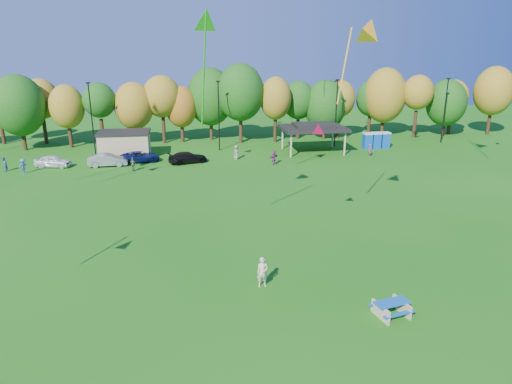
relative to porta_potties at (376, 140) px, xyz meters
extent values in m
plane|color=#19600F|center=(-23.12, -37.79, -1.10)|extent=(160.00, 160.00, 0.00)
cylinder|color=black|center=(-51.15, 11.14, 0.96)|extent=(0.50, 0.50, 4.12)
cylinder|color=black|center=(-46.87, 6.41, 0.68)|extent=(0.50, 0.50, 3.56)
ellipsoid|color=#144C0F|center=(-46.87, 6.41, 4.84)|extent=(6.62, 6.62, 8.00)
cylinder|color=black|center=(-45.25, 10.46, 0.80)|extent=(0.50, 0.50, 3.79)
ellipsoid|color=olive|center=(-45.25, 10.46, 5.22)|extent=(4.94, 4.94, 5.58)
cylinder|color=black|center=(-41.14, 7.22, 0.57)|extent=(0.50, 0.50, 3.34)
ellipsoid|color=olive|center=(-41.14, 7.22, 4.47)|extent=(4.61, 4.61, 5.88)
cylinder|color=black|center=(-36.84, 7.06, 0.81)|extent=(0.50, 0.50, 3.82)
ellipsoid|color=#144C0F|center=(-36.84, 7.06, 5.26)|extent=(4.43, 4.43, 4.73)
cylinder|color=black|center=(-32.42, 7.71, 0.53)|extent=(0.50, 0.50, 3.25)
ellipsoid|color=olive|center=(-32.42, 7.71, 4.32)|extent=(5.33, 5.33, 6.53)
cylinder|color=black|center=(-28.57, 8.28, 0.88)|extent=(0.50, 0.50, 3.96)
ellipsoid|color=olive|center=(-28.57, 8.28, 5.51)|extent=(5.31, 5.31, 5.82)
cylinder|color=black|center=(-25.97, 8.56, 0.43)|extent=(0.50, 0.50, 3.05)
ellipsoid|color=#995914|center=(-25.97, 8.56, 3.98)|extent=(4.54, 4.54, 5.87)
cylinder|color=black|center=(-21.70, 9.74, 0.79)|extent=(0.50, 0.50, 3.77)
ellipsoid|color=#144C0F|center=(-21.70, 9.74, 5.19)|extent=(6.69, 6.69, 8.35)
cylinder|color=black|center=(-17.66, 6.75, 1.04)|extent=(0.50, 0.50, 4.28)
ellipsoid|color=#144C0F|center=(-17.66, 6.75, 6.04)|extent=(6.64, 6.64, 8.01)
cylinder|color=black|center=(-12.71, 6.42, 0.78)|extent=(0.50, 0.50, 3.76)
ellipsoid|color=olive|center=(-12.71, 6.42, 5.17)|extent=(4.49, 4.49, 6.02)
cylinder|color=black|center=(-8.83, 8.47, 0.62)|extent=(0.50, 0.50, 3.43)
ellipsoid|color=#144C0F|center=(-8.83, 8.47, 4.62)|extent=(4.77, 4.77, 5.63)
cylinder|color=black|center=(-5.01, 7.61, 0.38)|extent=(0.50, 0.50, 2.95)
ellipsoid|color=#144C0F|center=(-5.01, 7.61, 3.83)|extent=(6.14, 6.14, 7.54)
cylinder|color=black|center=(-2.73, 8.07, 0.66)|extent=(0.50, 0.50, 3.52)
ellipsoid|color=olive|center=(-2.73, 8.07, 4.77)|extent=(4.78, 4.78, 5.53)
cylinder|color=black|center=(2.94, 9.73, 0.60)|extent=(0.50, 0.50, 3.39)
ellipsoid|color=#144C0F|center=(2.94, 9.73, 4.55)|extent=(4.54, 4.54, 5.46)
cylinder|color=black|center=(4.58, 8.45, 0.76)|extent=(0.50, 0.50, 3.72)
ellipsoid|color=olive|center=(4.58, 8.45, 5.10)|extent=(6.32, 6.32, 8.24)
cylinder|color=black|center=(8.87, 6.49, 0.93)|extent=(0.50, 0.50, 4.06)
ellipsoid|color=olive|center=(8.87, 6.49, 5.67)|extent=(4.50, 4.50, 5.13)
cylinder|color=black|center=(13.95, 7.02, 0.43)|extent=(0.50, 0.50, 3.05)
ellipsoid|color=#144C0F|center=(13.95, 7.02, 3.99)|extent=(5.97, 5.97, 7.05)
cylinder|color=black|center=(15.86, 8.57, 0.68)|extent=(0.50, 0.50, 3.55)
ellipsoid|color=olive|center=(15.86, 8.57, 4.83)|extent=(4.60, 4.60, 4.99)
cylinder|color=black|center=(21.39, 6.73, 0.94)|extent=(0.50, 0.50, 4.07)
ellipsoid|color=olive|center=(21.39, 6.73, 5.68)|extent=(5.83, 5.83, 7.42)
cylinder|color=black|center=(-37.12, 2.21, 3.40)|extent=(0.16, 0.16, 9.00)
cube|color=black|center=(-37.12, 2.21, 7.90)|extent=(0.50, 0.25, 0.18)
cylinder|color=black|center=(-21.12, 2.21, 3.40)|extent=(0.16, 0.16, 9.00)
cube|color=black|center=(-21.12, 2.21, 7.90)|extent=(0.50, 0.25, 0.18)
cylinder|color=black|center=(-5.12, 2.21, 3.40)|extent=(0.16, 0.16, 9.00)
cube|color=black|center=(-5.12, 2.21, 7.90)|extent=(0.50, 0.25, 0.18)
cylinder|color=black|center=(10.88, 2.21, 3.40)|extent=(0.16, 0.16, 9.00)
cube|color=black|center=(10.88, 2.21, 7.90)|extent=(0.50, 0.25, 0.18)
cube|color=tan|center=(-33.12, 0.21, 0.40)|extent=(6.00, 4.00, 3.00)
cube|color=black|center=(-33.12, 0.21, 2.03)|extent=(6.30, 4.30, 0.25)
cylinder|color=tan|center=(-12.62, -3.29, 0.40)|extent=(0.24, 0.24, 3.00)
cylinder|color=tan|center=(-5.62, -3.29, 0.40)|extent=(0.24, 0.24, 3.00)
cylinder|color=tan|center=(-12.62, 1.71, 0.40)|extent=(0.24, 0.24, 3.00)
cylinder|color=tan|center=(-5.62, 1.71, 0.40)|extent=(0.24, 0.24, 3.00)
cube|color=black|center=(-9.12, -0.79, 2.05)|extent=(8.20, 6.20, 0.35)
cube|color=black|center=(-9.12, -0.79, 2.45)|extent=(5.00, 3.50, 0.45)
cube|color=#0C49A6|center=(-1.30, -0.12, -0.10)|extent=(1.10, 1.10, 2.00)
cube|color=silver|center=(-1.30, -0.12, 0.99)|extent=(1.15, 1.15, 0.18)
cube|color=#0C49A6|center=(0.00, 0.05, -0.10)|extent=(1.10, 1.10, 2.00)
cube|color=silver|center=(0.00, 0.05, 0.99)|extent=(1.15, 1.15, 0.18)
cube|color=#0C49A6|center=(1.30, 0.06, -0.10)|extent=(1.10, 1.10, 2.00)
cube|color=silver|center=(1.30, 0.06, 0.99)|extent=(1.15, 1.15, 0.18)
cube|color=tan|center=(-16.23, -38.69, -0.73)|extent=(0.43, 1.46, 0.73)
cube|color=tan|center=(-14.94, -38.41, -0.73)|extent=(0.43, 1.46, 0.73)
cube|color=#125BA5|center=(-15.59, -38.55, -0.34)|extent=(1.95, 1.13, 0.06)
cube|color=#125BA5|center=(-15.45, -39.17, -0.65)|extent=(1.84, 0.64, 0.05)
cube|color=#125BA5|center=(-15.72, -37.94, -0.65)|extent=(1.84, 0.64, 0.05)
imported|color=beige|center=(-21.64, -34.53, -0.20)|extent=(0.67, 0.46, 1.80)
imported|color=white|center=(-40.76, -3.79, -0.41)|extent=(4.32, 2.48, 1.38)
imported|color=gray|center=(-34.59, -4.32, -0.37)|extent=(4.51, 1.77, 1.46)
imported|color=#0D1851|center=(-31.09, -2.85, -0.45)|extent=(4.87, 2.70, 1.29)
imported|color=black|center=(-25.42, -4.24, -0.43)|extent=(4.93, 3.05, 1.33)
imported|color=#923C7A|center=(-15.49, -6.64, -0.24)|extent=(1.59, 1.35, 1.72)
imported|color=teal|center=(-45.64, -4.91, -0.27)|extent=(0.71, 0.87, 1.65)
imported|color=gray|center=(-19.50, -3.29, -0.22)|extent=(1.01, 0.99, 1.75)
imported|color=#9D4A6C|center=(-2.68, -4.43, -0.30)|extent=(0.62, 0.70, 1.60)
imported|color=#546A41|center=(-31.50, -7.02, -0.33)|extent=(0.96, 0.81, 1.54)
imported|color=#4863A0|center=(-43.20, -6.24, -0.27)|extent=(1.19, 1.20, 1.66)
cone|color=#D40B46|center=(-17.12, -29.41, 7.17)|extent=(1.30, 1.47, 1.22)
cone|color=#1CA716|center=(-24.15, -28.81, 13.83)|extent=(1.84, 2.28, 2.09)
cylinder|color=#1CA716|center=(-24.45, -30.89, 10.68)|extent=(0.45, 2.48, 6.61)
cone|color=orange|center=(-14.36, -29.86, 13.24)|extent=(2.59, 2.64, 2.11)
cylinder|color=orange|center=(-15.35, -28.74, 10.99)|extent=(1.27, 1.42, 4.73)
camera|label=1|loc=(-25.71, -57.74, 12.20)|focal=32.00mm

